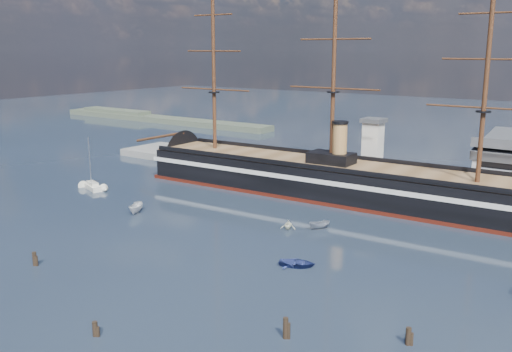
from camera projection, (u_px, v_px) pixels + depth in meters
The scene contains 14 objects.
ground at pixel (287, 218), 113.91m from camera, with size 600.00×600.00×0.00m, color #1C2634.
quay at pixel (403, 190), 136.80m from camera, with size 180.00×18.00×2.00m, color slate.
quay_tower at pixel (372, 148), 136.26m from camera, with size 5.00×5.00×15.00m.
shoreline at pixel (146, 117), 268.03m from camera, with size 120.00×10.00×4.00m.
warship at pixel (316, 177), 131.66m from camera, with size 113.16×19.45×53.94m.
sailboat at pixel (93, 186), 137.25m from camera, with size 8.19×4.96×12.61m.
motorboat_a at pixel (136, 213), 117.08m from camera, with size 6.43×2.36×2.57m, color silver.
motorboat_b at pixel (297, 267), 88.58m from camera, with size 3.53×1.41×1.65m, color navy.
motorboat_c at pixel (319, 230), 106.66m from camera, with size 5.03×1.84×2.01m, color gray.
motorboat_d at pixel (288, 229), 107.03m from camera, with size 5.29×2.29×1.94m, color white.
piling_near_left at pixel (35, 266), 88.99m from camera, with size 0.64×0.64×2.94m, color black.
piling_near_mid at pixel (96, 336), 67.20m from camera, with size 0.64×0.64×2.54m, color black.
piling_near_right at pixel (285, 338), 66.67m from camera, with size 0.64×0.64×3.31m, color black.
piling_far_right at pixel (408, 345), 65.21m from camera, with size 0.64×0.64×2.83m, color black.
Camera 1 is at (58.52, -52.53, 33.15)m, focal length 40.00 mm.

